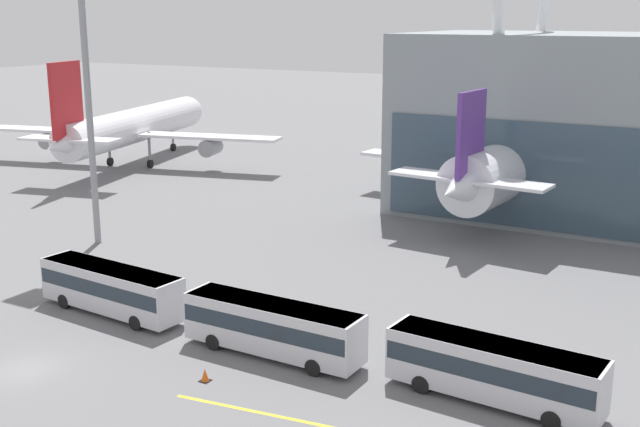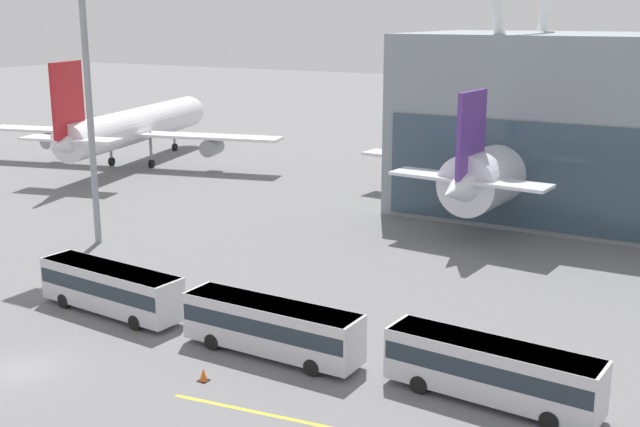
% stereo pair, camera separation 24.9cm
% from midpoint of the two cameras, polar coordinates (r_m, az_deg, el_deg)
% --- Properties ---
extents(ground_plane, '(440.00, 440.00, 0.00)m').
position_cam_midpoint_polar(ground_plane, '(49.41, -20.19, -10.35)').
color(ground_plane, slate).
extents(airliner_at_gate_near, '(41.00, 38.17, 14.46)m').
position_cam_midpoint_polar(airliner_at_gate_near, '(108.84, -13.18, 6.03)').
color(airliner_at_gate_near, white).
rests_on(airliner_at_gate_near, ground_plane).
extents(airliner_at_gate_far, '(38.07, 42.36, 13.41)m').
position_cam_midpoint_polar(airliner_at_gate_far, '(84.70, 15.04, 3.75)').
color(airliner_at_gate_far, silver).
rests_on(airliner_at_gate_far, ground_plane).
extents(shuttle_bus_0, '(11.51, 3.51, 3.23)m').
position_cam_midpoint_polar(shuttle_bus_0, '(55.71, -14.54, -5.04)').
color(shuttle_bus_0, silver).
rests_on(shuttle_bus_0, ground_plane).
extents(shuttle_bus_1, '(11.39, 2.83, 3.23)m').
position_cam_midpoint_polar(shuttle_bus_1, '(47.61, -3.33, -7.92)').
color(shuttle_bus_1, silver).
rests_on(shuttle_bus_1, ground_plane).
extents(shuttle_bus_2, '(11.49, 3.38, 3.23)m').
position_cam_midpoint_polar(shuttle_bus_2, '(43.07, 12.28, -10.68)').
color(shuttle_bus_2, silver).
rests_on(shuttle_bus_2, ground_plane).
extents(floodlight_mast, '(2.93, 2.93, 27.94)m').
position_cam_midpoint_polar(floodlight_mast, '(70.96, -16.40, 13.32)').
color(floodlight_mast, gray).
rests_on(floodlight_mast, ground_plane).
extents(lane_stripe_1, '(10.18, 1.48, 0.01)m').
position_cam_midpoint_polar(lane_stripe_1, '(41.91, -3.95, -13.99)').
color(lane_stripe_1, yellow).
rests_on(lane_stripe_1, ground_plane).
extents(traffic_cone_0, '(0.59, 0.59, 0.73)m').
position_cam_midpoint_polar(traffic_cone_0, '(45.41, -8.13, -11.29)').
color(traffic_cone_0, black).
rests_on(traffic_cone_0, ground_plane).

